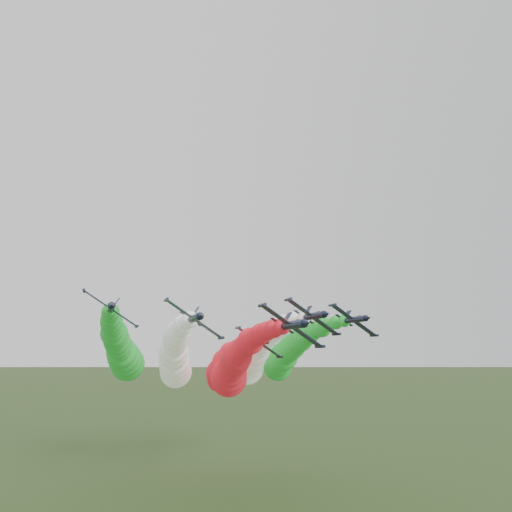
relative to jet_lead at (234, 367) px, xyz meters
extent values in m
cylinder|color=black|center=(-3.60, -44.86, 6.86)|extent=(1.55, 9.14, 1.55)
cone|color=black|center=(-3.60, -50.25, 6.86)|extent=(1.41, 1.83, 1.41)
cone|color=black|center=(-3.60, -39.89, 6.86)|extent=(1.41, 0.91, 1.41)
ellipsoid|color=black|center=(-3.38, -46.90, 7.20)|extent=(1.03, 1.91, 0.97)
cube|color=black|center=(-3.68, -45.07, 6.74)|extent=(8.22, 1.93, 5.45)
cylinder|color=black|center=(-7.76, -45.07, 9.41)|extent=(0.62, 2.64, 0.62)
cylinder|color=black|center=(0.40, -45.07, 4.06)|extent=(0.62, 2.64, 0.62)
cube|color=black|center=(-2.96, -41.00, 7.84)|extent=(1.40, 1.52, 2.03)
cube|color=black|center=(-3.51, -41.00, 6.99)|extent=(3.28, 1.12, 2.20)
sphere|color=red|center=(-3.60, -41.31, 6.86)|extent=(2.36, 2.36, 2.36)
sphere|color=red|center=(-3.57, -37.71, 6.73)|extent=(2.85, 2.85, 2.85)
sphere|color=red|center=(-3.50, -34.11, 6.46)|extent=(3.03, 3.03, 3.03)
sphere|color=red|center=(-3.37, -30.50, 6.10)|extent=(3.50, 3.50, 3.50)
sphere|color=red|center=(-3.20, -26.90, 5.65)|extent=(3.48, 3.48, 3.48)
sphere|color=red|center=(-2.97, -23.30, 5.13)|extent=(4.68, 4.68, 4.68)
sphere|color=red|center=(-2.70, -19.70, 4.55)|extent=(4.31, 4.31, 4.31)
sphere|color=red|center=(-2.38, -16.10, 3.90)|extent=(4.48, 4.48, 4.48)
sphere|color=red|center=(-2.00, -12.50, 3.19)|extent=(4.96, 4.96, 4.96)
sphere|color=red|center=(-1.58, -8.90, 2.43)|extent=(6.13, 6.13, 6.13)
sphere|color=red|center=(-1.11, -5.29, 1.62)|extent=(6.46, 6.46, 6.46)
sphere|color=red|center=(-0.58, -1.69, 0.75)|extent=(6.14, 6.14, 6.14)
sphere|color=red|center=(-0.01, 1.91, -0.16)|extent=(6.20, 6.20, 6.20)
sphere|color=red|center=(0.61, 5.51, -1.12)|extent=(7.14, 7.14, 7.14)
sphere|color=red|center=(1.29, 9.11, -2.12)|extent=(8.31, 8.31, 8.31)
sphere|color=red|center=(2.01, 12.71, -3.17)|extent=(8.84, 8.84, 8.84)
cylinder|color=black|center=(-15.04, -35.33, 8.14)|extent=(1.55, 9.14, 1.55)
cone|color=black|center=(-15.04, -40.72, 8.14)|extent=(1.41, 1.83, 1.41)
cone|color=black|center=(-15.04, -30.35, 8.14)|extent=(1.41, 0.91, 1.41)
ellipsoid|color=black|center=(-14.82, -37.36, 8.48)|extent=(1.03, 1.91, 0.97)
cube|color=black|center=(-15.13, -35.53, 8.01)|extent=(8.22, 1.93, 5.45)
cylinder|color=black|center=(-19.20, -35.53, 10.69)|extent=(0.62, 2.64, 0.62)
cylinder|color=black|center=(-11.05, -35.53, 5.34)|extent=(0.62, 2.64, 0.62)
cube|color=black|center=(-14.40, -31.47, 9.12)|extent=(1.40, 1.52, 2.03)
cube|color=black|center=(-14.96, -31.47, 8.27)|extent=(3.28, 1.12, 2.20)
sphere|color=white|center=(-15.04, -31.78, 8.14)|extent=(2.57, 2.57, 2.57)
sphere|color=white|center=(-15.02, -28.17, 8.01)|extent=(2.64, 2.64, 2.64)
sphere|color=white|center=(-14.94, -24.57, 7.74)|extent=(3.44, 3.44, 3.44)
sphere|color=white|center=(-14.82, -20.97, 7.38)|extent=(3.57, 3.57, 3.57)
sphere|color=white|center=(-14.64, -17.37, 6.93)|extent=(4.27, 4.27, 4.27)
sphere|color=white|center=(-14.42, -13.77, 6.41)|extent=(4.84, 4.84, 4.84)
sphere|color=white|center=(-14.14, -10.17, 5.83)|extent=(5.10, 5.10, 5.10)
sphere|color=white|center=(-13.82, -6.57, 5.18)|extent=(5.15, 5.15, 5.15)
sphere|color=white|center=(-13.45, -2.96, 4.47)|extent=(4.73, 4.73, 4.73)
sphere|color=white|center=(-13.02, 0.64, 3.71)|extent=(6.03, 6.03, 6.03)
sphere|color=white|center=(-12.55, 4.24, 2.90)|extent=(6.56, 6.56, 6.56)
sphere|color=white|center=(-12.03, 7.84, 2.03)|extent=(5.92, 5.92, 5.92)
sphere|color=white|center=(-11.45, 11.44, 1.12)|extent=(7.15, 7.15, 7.15)
sphere|color=white|center=(-10.83, 15.04, 0.16)|extent=(7.42, 7.42, 7.42)
sphere|color=white|center=(-10.16, 18.64, -0.84)|extent=(7.61, 7.61, 7.61)
sphere|color=white|center=(-9.43, 22.25, -1.89)|extent=(8.03, 8.03, 8.03)
cylinder|color=black|center=(4.16, -34.02, 8.88)|extent=(1.55, 9.14, 1.55)
cone|color=black|center=(4.16, -39.40, 8.88)|extent=(1.41, 1.83, 1.41)
cone|color=black|center=(4.16, -29.04, 8.88)|extent=(1.41, 0.91, 1.41)
ellipsoid|color=black|center=(4.38, -36.05, 9.22)|extent=(1.03, 1.91, 0.97)
cube|color=black|center=(4.07, -34.22, 8.76)|extent=(8.22, 1.93, 5.45)
cylinder|color=black|center=(0.00, -34.22, 11.43)|extent=(0.62, 2.64, 0.62)
cylinder|color=black|center=(8.15, -34.22, 6.08)|extent=(0.62, 2.64, 0.62)
cube|color=black|center=(4.80, -30.15, 9.86)|extent=(1.40, 1.52, 2.03)
cube|color=black|center=(4.24, -30.15, 9.01)|extent=(3.28, 1.12, 2.20)
sphere|color=white|center=(4.16, -30.46, 8.88)|extent=(2.20, 2.20, 2.20)
sphere|color=white|center=(4.18, -26.86, 8.75)|extent=(3.00, 3.00, 3.00)
sphere|color=white|center=(4.26, -23.26, 8.48)|extent=(3.26, 3.26, 3.26)
sphere|color=white|center=(4.38, -19.66, 8.12)|extent=(4.01, 4.01, 4.01)
sphere|color=white|center=(4.56, -16.05, 7.67)|extent=(4.30, 4.30, 4.30)
sphere|color=white|center=(4.78, -12.45, 7.15)|extent=(4.53, 4.53, 4.53)
sphere|color=white|center=(5.06, -8.85, 6.57)|extent=(4.74, 4.74, 4.74)
sphere|color=white|center=(5.38, -5.25, 5.92)|extent=(4.71, 4.71, 4.71)
sphere|color=white|center=(5.75, -1.65, 5.21)|extent=(5.14, 5.14, 5.14)
sphere|color=white|center=(6.18, 1.95, 4.45)|extent=(5.57, 5.57, 5.57)
sphere|color=white|center=(6.65, 5.56, 3.64)|extent=(6.87, 6.87, 6.87)
sphere|color=white|center=(7.17, 9.16, 2.77)|extent=(6.49, 6.49, 6.49)
sphere|color=white|center=(7.75, 12.76, 1.86)|extent=(7.30, 7.30, 7.30)
sphere|color=white|center=(8.37, 16.36, 0.90)|extent=(7.28, 7.28, 7.28)
sphere|color=white|center=(9.04, 19.96, -0.10)|extent=(7.65, 7.65, 7.65)
sphere|color=white|center=(9.77, 23.56, -1.15)|extent=(8.82, 8.82, 8.82)
cylinder|color=black|center=(-26.64, -26.65, 10.04)|extent=(1.55, 9.14, 1.55)
cone|color=black|center=(-26.64, -32.03, 10.04)|extent=(1.41, 1.83, 1.41)
cone|color=black|center=(-26.64, -21.67, 10.04)|extent=(1.41, 0.91, 1.41)
ellipsoid|color=black|center=(-26.41, -28.68, 10.38)|extent=(1.03, 1.91, 0.97)
cube|color=black|center=(-26.72, -26.85, 9.91)|extent=(8.22, 1.93, 5.45)
cylinder|color=black|center=(-30.80, -26.85, 12.58)|extent=(0.62, 2.64, 0.62)
cylinder|color=black|center=(-22.64, -26.85, 7.24)|extent=(0.62, 2.64, 0.62)
cube|color=black|center=(-26.00, -22.79, 11.01)|extent=(1.40, 1.52, 2.03)
cube|color=black|center=(-26.55, -22.79, 10.16)|extent=(3.28, 1.12, 2.20)
sphere|color=green|center=(-26.64, -23.09, 10.04)|extent=(2.32, 2.32, 2.32)
sphere|color=green|center=(-26.61, -19.49, 9.90)|extent=(3.04, 3.04, 3.04)
sphere|color=green|center=(-26.54, -15.89, 9.64)|extent=(3.01, 3.01, 3.01)
sphere|color=green|center=(-26.41, -12.29, 9.27)|extent=(3.65, 3.65, 3.65)
sphere|color=green|center=(-26.24, -8.69, 8.83)|extent=(4.24, 4.24, 4.24)
sphere|color=green|center=(-26.01, -5.08, 8.31)|extent=(4.30, 4.30, 4.30)
sphere|color=green|center=(-25.74, -1.48, 7.72)|extent=(4.82, 4.82, 4.82)
sphere|color=green|center=(-25.41, 2.12, 7.07)|extent=(5.72, 5.72, 5.72)
sphere|color=green|center=(-25.04, 5.72, 6.37)|extent=(5.53, 5.53, 5.53)
sphere|color=green|center=(-24.62, 9.32, 5.60)|extent=(5.95, 5.95, 5.95)
sphere|color=green|center=(-24.14, 12.92, 4.79)|extent=(6.09, 6.09, 6.09)
sphere|color=green|center=(-23.62, 16.52, 3.93)|extent=(5.86, 5.86, 5.86)
sphere|color=green|center=(-23.05, 20.13, 3.01)|extent=(7.40, 7.40, 7.40)
sphere|color=green|center=(-22.42, 23.73, 2.05)|extent=(8.05, 8.05, 8.05)
sphere|color=green|center=(-21.75, 27.33, 1.05)|extent=(8.57, 8.57, 8.57)
sphere|color=green|center=(-21.03, 30.93, 0.00)|extent=(8.94, 8.94, 8.94)
cylinder|color=black|center=(15.64, -25.93, 8.98)|extent=(1.55, 9.14, 1.55)
cone|color=black|center=(15.64, -31.32, 8.98)|extent=(1.41, 1.83, 1.41)
cone|color=black|center=(15.64, -20.95, 8.98)|extent=(1.41, 0.91, 1.41)
ellipsoid|color=black|center=(15.86, -27.96, 9.32)|extent=(1.03, 1.91, 0.97)
cube|color=black|center=(15.56, -26.14, 8.85)|extent=(8.22, 1.93, 5.45)
cylinder|color=black|center=(11.48, -26.14, 11.52)|extent=(0.62, 2.64, 0.62)
cylinder|color=black|center=(19.64, -26.14, 6.18)|extent=(0.62, 2.64, 0.62)
cube|color=black|center=(16.28, -22.07, 9.96)|extent=(1.40, 1.52, 2.03)
cube|color=black|center=(15.72, -22.07, 9.11)|extent=(3.28, 1.12, 2.20)
sphere|color=green|center=(15.64, -22.38, 8.98)|extent=(2.37, 2.37, 2.37)
sphere|color=green|center=(15.67, -18.78, 8.85)|extent=(2.71, 2.71, 2.71)
sphere|color=green|center=(15.74, -15.17, 8.58)|extent=(2.85, 2.85, 2.85)
sphere|color=green|center=(15.86, -11.57, 8.21)|extent=(4.17, 4.17, 4.17)
sphere|color=green|center=(16.04, -7.97, 7.77)|extent=(3.66, 3.66, 3.66)
sphere|color=green|center=(16.26, -4.37, 7.25)|extent=(4.43, 4.43, 4.43)
sphere|color=green|center=(16.54, -0.77, 6.66)|extent=(4.97, 4.97, 4.97)
sphere|color=green|center=(16.86, 2.83, 6.01)|extent=(5.76, 5.76, 5.76)
sphere|color=green|center=(17.24, 6.44, 5.31)|extent=(5.80, 5.80, 5.80)
sphere|color=green|center=(17.66, 10.04, 4.55)|extent=(6.35, 6.35, 6.35)
sphere|color=green|center=(18.13, 13.64, 3.73)|extent=(6.32, 6.32, 6.32)
sphere|color=green|center=(18.66, 17.24, 2.87)|extent=(5.96, 5.96, 5.96)
sphere|color=green|center=(19.23, 20.84, 1.96)|extent=(7.63, 7.63, 7.63)
sphere|color=green|center=(19.85, 24.44, 1.00)|extent=(6.89, 6.89, 6.89)
sphere|color=green|center=(20.53, 28.04, -0.01)|extent=(7.42, 7.42, 7.42)
sphere|color=green|center=(21.25, 31.65, -1.06)|extent=(8.31, 8.31, 8.31)
cylinder|color=black|center=(0.43, -17.26, 5.12)|extent=(1.55, 9.14, 1.55)
cone|color=black|center=(0.43, -22.64, 5.12)|extent=(1.41, 1.83, 1.41)
cone|color=black|center=(0.43, -12.28, 5.12)|extent=(1.41, 0.91, 1.41)
ellipsoid|color=black|center=(0.65, -19.29, 5.46)|extent=(1.03, 1.91, 0.97)
cube|color=black|center=(0.34, -17.46, 4.99)|extent=(8.22, 1.93, 5.45)
cylinder|color=black|center=(-3.73, -17.46, 7.66)|extent=(0.62, 2.64, 0.62)
cylinder|color=black|center=(4.42, -17.46, 2.32)|extent=(0.62, 2.64, 0.62)
cube|color=black|center=(1.07, -13.40, 6.10)|extent=(1.40, 1.52, 2.03)
cube|color=black|center=(0.51, -13.40, 5.25)|extent=(3.28, 1.12, 2.20)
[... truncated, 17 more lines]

